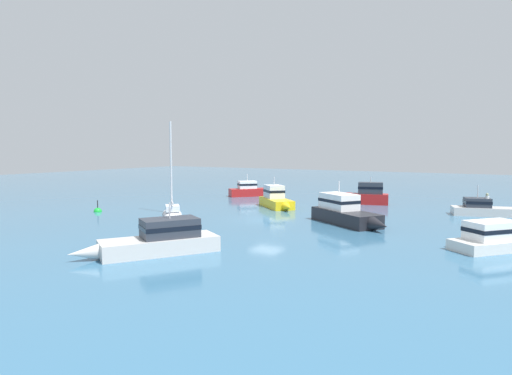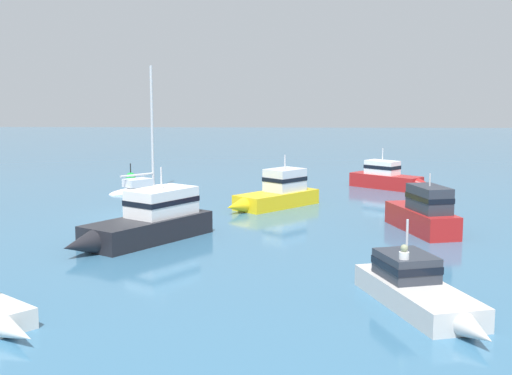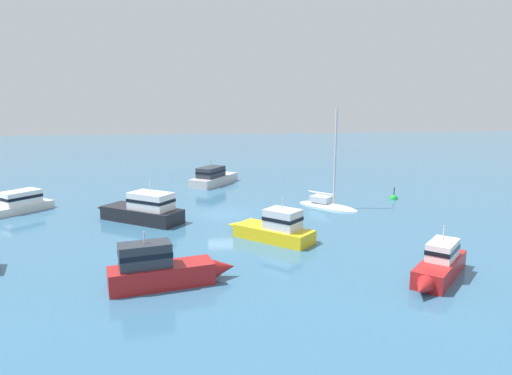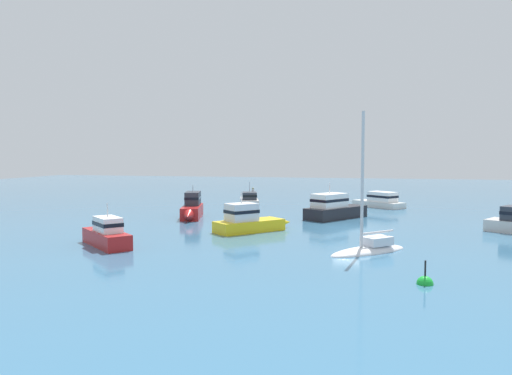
{
  "view_description": "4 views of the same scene",
  "coord_description": "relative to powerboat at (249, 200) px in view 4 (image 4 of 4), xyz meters",
  "views": [
    {
      "loc": [
        -31.01,
        -17.25,
        5.82
      ],
      "look_at": [
        -0.79,
        0.57,
        2.69
      ],
      "focal_mm": 30.85,
      "sensor_mm": 36.0,
      "label": 1
    },
    {
      "loc": [
        7.34,
        -36.93,
        6.92
      ],
      "look_at": [
        6.1,
        1.38,
        1.35
      ],
      "focal_mm": 49.4,
      "sensor_mm": 36.0,
      "label": 2
    },
    {
      "loc": [
        36.72,
        -1.47,
        9.3
      ],
      "look_at": [
        0.6,
        2.55,
        2.21
      ],
      "focal_mm": 33.35,
      "sensor_mm": 36.0,
      "label": 3
    },
    {
      "loc": [
        -1.43,
        38.49,
        5.79
      ],
      "look_at": [
        7.87,
        -2.0,
        2.94
      ],
      "focal_mm": 34.86,
      "sensor_mm": 36.0,
      "label": 4
    }
  ],
  "objects": [
    {
      "name": "channel_buoy",
      "position": [
        -15.6,
        31.02,
        -0.58
      ],
      "size": [
        0.74,
        0.74,
        1.44
      ],
      "color": "green",
      "rests_on": "ground"
    },
    {
      "name": "powerboat_2",
      "position": [
        3.06,
        25.76,
        0.14
      ],
      "size": [
        5.42,
        4.99,
        2.71
      ],
      "rotation": [
        0.0,
        0.0,
        5.56
      ],
      "color": "#B21E1E",
      "rests_on": "ground"
    },
    {
      "name": "powerboat_3",
      "position": [
        2.44,
        11.77,
        0.31
      ],
      "size": [
        2.84,
        6.47,
        2.88
      ],
      "rotation": [
        0.0,
        0.0,
        1.82
      ],
      "color": "#B21E1E",
      "rests_on": "ground"
    },
    {
      "name": "launch_2",
      "position": [
        -4.45,
        18.33,
        0.21
      ],
      "size": [
        5.44,
        5.73,
        2.95
      ],
      "rotation": [
        0.0,
        0.0,
        3.97
      ],
      "color": "yellow",
      "rests_on": "ground"
    },
    {
      "name": "ketch",
      "position": [
        -13.18,
        24.17,
        -0.36
      ],
      "size": [
        5.15,
        5.08,
        8.57
      ],
      "rotation": [
        0.0,
        0.0,
        0.77
      ],
      "color": "white",
      "rests_on": "ground"
    },
    {
      "name": "mooring_buoy",
      "position": [
        6.39,
        0.41,
        -0.57
      ],
      "size": [
        0.63,
        0.63,
        1.49
      ],
      "color": "orange",
      "rests_on": "ground"
    },
    {
      "name": "launch",
      "position": [
        -14.17,
        -1.25,
        0.1
      ],
      "size": [
        6.28,
        5.65,
        1.69
      ],
      "rotation": [
        0.0,
        0.0,
        5.58
      ],
      "color": "silver",
      "rests_on": "ground"
    },
    {
      "name": "powerboat_1",
      "position": [
        -10.2,
        9.24,
        0.32
      ],
      "size": [
        5.81,
        7.37,
        3.25
      ],
      "rotation": [
        0.0,
        0.0,
        4.11
      ],
      "color": "black",
      "rests_on": "ground"
    },
    {
      "name": "ground_plane",
      "position": [
        -11.71,
        15.34,
        -0.59
      ],
      "size": [
        160.0,
        160.0,
        0.0
      ],
      "primitive_type": "plane",
      "color": "teal"
    },
    {
      "name": "powerboat",
      "position": [
        0.0,
        0.0,
        0.0
      ],
      "size": [
        3.39,
        7.08,
        2.65
      ],
      "rotation": [
        0.0,
        0.0,
        4.99
      ],
      "color": "silver",
      "rests_on": "ground"
    }
  ]
}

